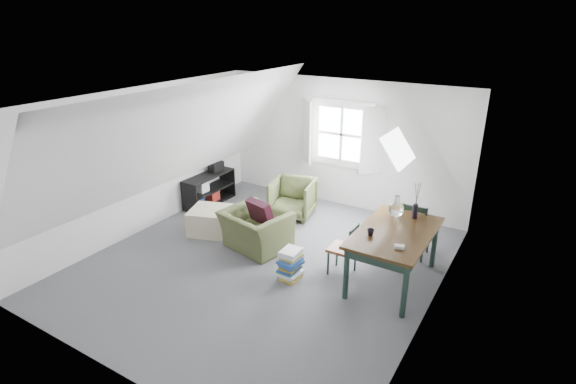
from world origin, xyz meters
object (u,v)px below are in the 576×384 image
Objects in this scene: media_shelf at (208,191)px; dining_chair_near at (344,248)px; armchair_far at (292,215)px; magazine_stack at (291,264)px; armchair_near at (256,248)px; ottoman at (210,220)px; dining_table at (395,238)px; dining_chair_far at (416,228)px.

dining_chair_near is at bearing -20.02° from media_shelf.
magazine_stack reaches higher than armchair_far.
magazine_stack is at bearing 164.86° from armchair_near.
ottoman is 1.46× the size of magazine_stack.
armchair_near is 1.27× the size of armchair_far.
ottoman is 0.40× the size of dining_table.
ottoman is 0.71× the size of dining_chair_far.
dining_chair_far reaches higher than media_shelf.
armchair_near is 1.54× the size of ottoman.
dining_chair_far reaches higher than ottoman.
dining_table reaches higher than armchair_far.
dining_table is 4.25m from media_shelf.
magazine_stack is (1.99, -0.57, 0.01)m from ottoman.
dining_chair_far is (2.44, -0.34, 0.48)m from armchair_far.
ottoman reaches higher than armchair_far.
media_shelf is (-3.46, 1.00, -0.14)m from dining_chair_near.
dining_chair_near is (-0.73, -1.06, -0.06)m from dining_chair_far.
dining_chair_far is 1.15× the size of dining_chair_near.
ottoman is 3.48m from dining_chair_far.
dining_chair_far is at bearing -3.06° from media_shelf.
armchair_far is (-0.15, 1.43, 0.00)m from armchair_near.
dining_table is (3.27, 0.11, 0.48)m from ottoman.
dining_table is at bearing 1.91° from ottoman.
magazine_stack is at bearing -72.64° from armchair_far.
dining_table is 2.03× the size of dining_chair_near.
media_shelf is at bearing 131.98° from ottoman.
dining_chair_far is (2.29, 1.09, 0.48)m from armchair_near.
dining_chair_far is (3.32, 1.02, 0.26)m from ottoman.
armchair_far is 0.66× the size of media_shelf.
dining_table is 3.60× the size of magazine_stack.
dining_chair_near reaches higher than armchair_far.
dining_chair_near is 1.77× the size of magazine_stack.
dining_chair_far is at bearing 151.45° from dining_chair_near.
magazine_stack is (-0.60, -0.52, -0.19)m from dining_chair_near.
magazine_stack is at bearing -42.95° from dining_chair_near.
dining_chair_near is at bearing -166.78° from armchair_near.
armchair_near is 2.18m from media_shelf.
dining_chair_near is at bearing -164.93° from dining_table.
armchair_far is 0.86× the size of dining_chair_far.
armchair_far is at bearing 119.90° from magazine_stack.
armchair_near is 1.09× the size of dining_chair_far.
dining_chair_far is at bearing 17.00° from ottoman.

